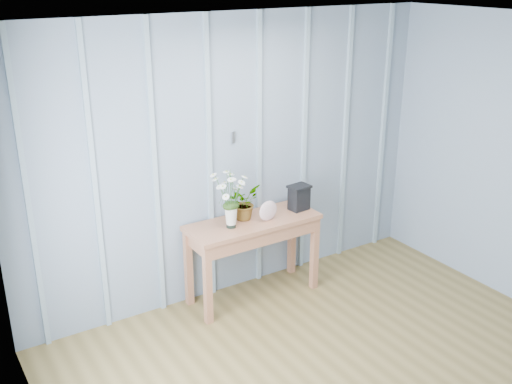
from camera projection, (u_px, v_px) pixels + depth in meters
room_shell at (335, 104)px, 3.92m from camera, size 4.00×4.50×2.50m
sideboard at (253, 232)px, 5.27m from camera, size 1.20×0.45×0.75m
daisy_vase at (231, 192)px, 4.98m from camera, size 0.36×0.27×0.51m
spider_plant at (244, 202)px, 5.22m from camera, size 0.35×0.34×0.31m
felt_disc_vessel at (268, 211)px, 5.19m from camera, size 0.19×0.06×0.18m
carved_box at (299, 197)px, 5.42m from camera, size 0.20×0.17×0.23m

